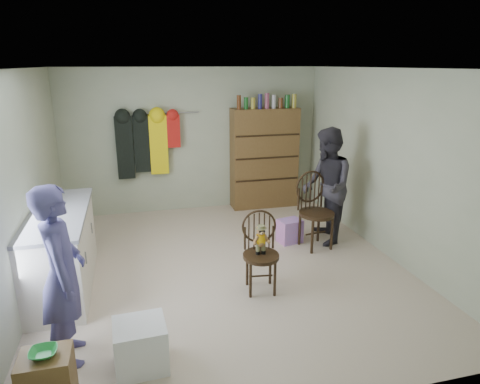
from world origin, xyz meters
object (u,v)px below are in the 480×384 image
object	(u,v)px
counter	(62,250)
chair_front	(260,247)
chair_far	(314,207)
dresser	(264,158)

from	to	relation	value
counter	chair_front	bearing A→B (deg)	-15.81
counter	chair_far	world-z (taller)	chair_far
counter	chair_front	size ratio (longest dim) A/B	1.98
chair_front	dresser	size ratio (longest dim) A/B	0.46
chair_front	dresser	distance (m)	3.11
chair_front	dresser	xyz separation A→B (m)	(0.97, 2.93, 0.38)
counter	dresser	bearing A→B (deg)	35.68
chair_far	dresser	distance (m)	1.96
counter	chair_front	distance (m)	2.31
counter	chair_front	world-z (taller)	same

